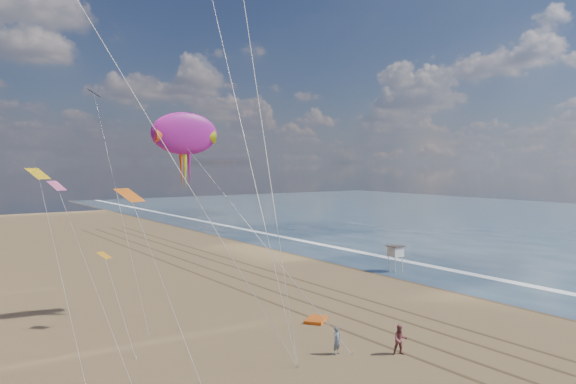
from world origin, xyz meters
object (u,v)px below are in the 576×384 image
object	(u,v)px
lifeguard_stand	(395,251)
show_kite	(185,134)
grounded_kite	(316,320)
kite_flyer_a	(337,341)
kite_flyer_b	(400,340)

from	to	relation	value
lifeguard_stand	show_kite	distance (m)	29.13
grounded_kite	kite_flyer_a	xyz separation A→B (m)	(-3.32, -6.55, 0.74)
show_kite	kite_flyer_a	world-z (taller)	show_kite
kite_flyer_b	grounded_kite	bearing A→B (deg)	119.69
lifeguard_stand	grounded_kite	size ratio (longest dim) A/B	1.37
grounded_kite	kite_flyer_a	size ratio (longest dim) A/B	1.21
lifeguard_stand	show_kite	size ratio (longest dim) A/B	0.14
kite_flyer_a	kite_flyer_b	bearing A→B (deg)	-46.45
lifeguard_stand	kite_flyer_a	distance (m)	28.28
show_kite	lifeguard_stand	bearing A→B (deg)	7.38
lifeguard_stand	kite_flyer_b	xyz separation A→B (m)	(-19.13, -19.53, -1.26)
grounded_kite	show_kite	size ratio (longest dim) A/B	0.10
lifeguard_stand	grounded_kite	world-z (taller)	lifeguard_stand
grounded_kite	kite_flyer_a	bearing A→B (deg)	-154.09
show_kite	kite_flyer_b	bearing A→B (deg)	-65.95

